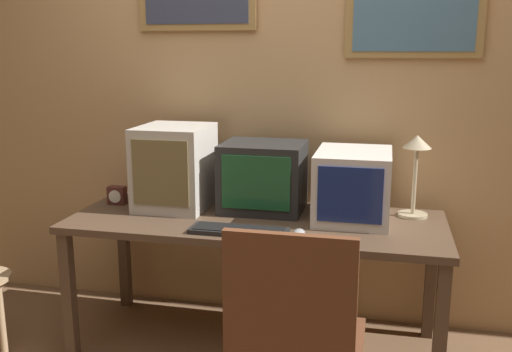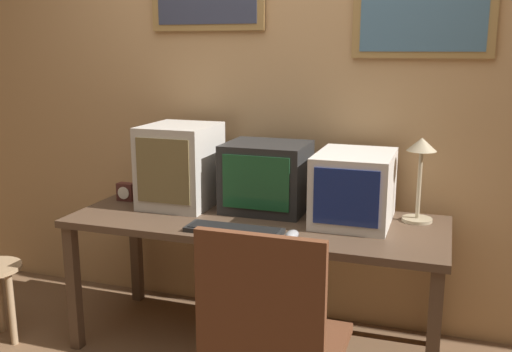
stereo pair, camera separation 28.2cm
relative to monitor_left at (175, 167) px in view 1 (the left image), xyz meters
name	(u,v)px [view 1 (the left image)]	position (x,y,z in m)	size (l,w,h in m)	color
wall_back	(275,91)	(0.47, 0.35, 0.39)	(8.00, 0.08, 2.60)	tan
desk	(256,232)	(0.47, -0.12, -0.29)	(1.87, 0.72, 0.70)	#4C3828
monitor_left	(175,167)	(0.00, 0.00, 0.00)	(0.36, 0.41, 0.44)	#B7B2A8
monitor_center	(263,177)	(0.47, 0.05, -0.04)	(0.42, 0.37, 0.36)	black
monitor_right	(353,185)	(0.94, -0.01, -0.05)	(0.36, 0.47, 0.34)	beige
keyboard_main	(239,231)	(0.45, -0.36, -0.21)	(0.46, 0.15, 0.03)	black
mouse_near_keyboard	(299,234)	(0.73, -0.37, -0.20)	(0.06, 0.10, 0.04)	gray
desk_clock	(117,195)	(-0.33, -0.02, -0.17)	(0.10, 0.06, 0.10)	#4C231E
desk_lamp	(416,159)	(1.24, 0.10, 0.08)	(0.15, 0.15, 0.42)	tan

